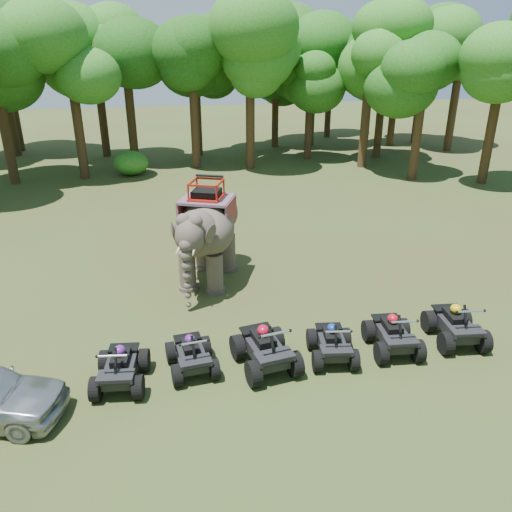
% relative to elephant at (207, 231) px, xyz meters
% --- Properties ---
extents(ground, '(110.00, 110.00, 0.00)m').
position_rel_elephant_xyz_m(ground, '(1.15, -3.83, -1.80)').
color(ground, '#47381E').
rests_on(ground, ground).
extents(elephant, '(3.38, 4.68, 3.60)m').
position_rel_elephant_xyz_m(elephant, '(0.00, 0.00, 0.00)').
color(elephant, brown).
rests_on(elephant, ground).
extents(atv_0, '(1.42, 1.80, 1.23)m').
position_rel_elephant_xyz_m(atv_0, '(-2.77, -5.41, -1.18)').
color(atv_0, black).
rests_on(atv_0, ground).
extents(atv_1, '(1.30, 1.68, 1.16)m').
position_rel_elephant_xyz_m(atv_1, '(-1.04, -5.17, -1.22)').
color(atv_1, black).
rests_on(atv_1, ground).
extents(atv_2, '(1.64, 2.06, 1.38)m').
position_rel_elephant_xyz_m(atv_2, '(0.83, -5.41, -1.11)').
color(atv_2, black).
rests_on(atv_2, ground).
extents(atv_3, '(1.38, 1.74, 1.17)m').
position_rel_elephant_xyz_m(atv_3, '(2.62, -5.41, -1.21)').
color(atv_3, black).
rests_on(atv_3, ground).
extents(atv_4, '(1.39, 1.80, 1.25)m').
position_rel_elephant_xyz_m(atv_4, '(4.35, -5.37, -1.18)').
color(atv_4, black).
rests_on(atv_4, ground).
extents(atv_5, '(1.47, 1.90, 1.31)m').
position_rel_elephant_xyz_m(atv_5, '(6.26, -5.30, -1.15)').
color(atv_5, black).
rests_on(atv_5, ground).
extents(tree_0, '(5.94, 5.94, 8.48)m').
position_rel_elephant_xyz_m(tree_0, '(1.15, 16.96, 2.44)').
color(tree_0, '#195114').
rests_on(tree_0, ground).
extents(tree_1, '(6.27, 6.27, 8.95)m').
position_rel_elephant_xyz_m(tree_1, '(4.59, 16.05, 2.67)').
color(tree_1, '#195114').
rests_on(tree_1, ground).
extents(tree_2, '(4.64, 4.64, 6.62)m').
position_rel_elephant_xyz_m(tree_2, '(9.10, 18.03, 1.51)').
color(tree_2, '#195114').
rests_on(tree_2, ground).
extents(tree_3, '(6.59, 6.59, 9.41)m').
position_rel_elephant_xyz_m(tree_3, '(11.92, 14.93, 2.90)').
color(tree_3, '#195114').
rests_on(tree_3, ground).
extents(tree_4, '(4.96, 4.96, 7.09)m').
position_rel_elephant_xyz_m(tree_4, '(13.64, 11.27, 1.74)').
color(tree_4, '#195114').
rests_on(tree_4, ground).
extents(tree_5, '(5.67, 5.67, 8.09)m').
position_rel_elephant_xyz_m(tree_5, '(17.25, 9.64, 2.25)').
color(tree_5, '#195114').
rests_on(tree_5, ground).
extents(tree_30, '(5.95, 5.95, 8.50)m').
position_rel_elephant_xyz_m(tree_30, '(-9.72, 15.08, 2.45)').
color(tree_30, '#195114').
rests_on(tree_30, ground).
extents(tree_31, '(6.13, 6.13, 8.76)m').
position_rel_elephant_xyz_m(tree_31, '(-5.80, 15.54, 2.58)').
color(tree_31, '#195114').
rests_on(tree_31, ground).
extents(tree_32, '(6.40, 6.40, 9.14)m').
position_rel_elephant_xyz_m(tree_32, '(-2.87, 19.03, 2.77)').
color(tree_32, '#195114').
rests_on(tree_32, ground).
extents(tree_33, '(5.53, 5.53, 7.90)m').
position_rel_elephant_xyz_m(tree_33, '(16.98, 21.36, 2.15)').
color(tree_33, '#195114').
rests_on(tree_33, ground).
extents(tree_34, '(5.77, 5.77, 8.25)m').
position_rel_elephant_xyz_m(tree_34, '(5.62, 21.66, 2.32)').
color(tree_34, '#195114').
rests_on(tree_34, ground).
extents(tree_35, '(5.04, 5.04, 7.21)m').
position_rel_elephant_xyz_m(tree_35, '(13.28, 25.95, 1.80)').
color(tree_35, '#195114').
rests_on(tree_35, ground).
extents(tree_36, '(5.56, 5.56, 7.94)m').
position_rel_elephant_xyz_m(tree_36, '(14.08, 17.45, 2.17)').
color(tree_36, '#195114').
rests_on(tree_36, ground).
extents(tree_37, '(6.54, 6.54, 9.35)m').
position_rel_elephant_xyz_m(tree_37, '(19.51, 22.11, 2.87)').
color(tree_37, '#195114').
rests_on(tree_37, ground).
extents(tree_38, '(7.14, 7.14, 10.20)m').
position_rel_elephant_xyz_m(tree_38, '(-11.34, 23.19, 3.30)').
color(tree_38, '#195114').
rests_on(tree_38, ground).
extents(tree_39, '(6.51, 6.51, 9.30)m').
position_rel_elephant_xyz_m(tree_39, '(20.38, 18.61, 2.85)').
color(tree_39, '#195114').
rests_on(tree_39, ground).
extents(tree_40, '(6.42, 6.42, 9.17)m').
position_rel_elephant_xyz_m(tree_40, '(-11.46, 25.03, 2.79)').
color(tree_40, '#195114').
rests_on(tree_40, ground).
extents(tree_41, '(6.44, 6.44, 9.19)m').
position_rel_elephant_xyz_m(tree_41, '(10.74, 22.73, 2.80)').
color(tree_41, '#195114').
rests_on(tree_41, ground).
extents(tree_42, '(6.26, 6.26, 8.94)m').
position_rel_elephant_xyz_m(tree_42, '(-4.93, 21.75, 2.67)').
color(tree_42, '#195114').
rests_on(tree_42, ground).
extents(tree_43, '(4.91, 4.91, 7.01)m').
position_rel_elephant_xyz_m(tree_43, '(7.81, 22.58, 1.71)').
color(tree_43, '#195114').
rests_on(tree_43, ground).
extents(tree_45, '(5.48, 5.48, 7.83)m').
position_rel_elephant_xyz_m(tree_45, '(1.67, 20.68, 2.12)').
color(tree_45, '#195114').
rests_on(tree_45, ground).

